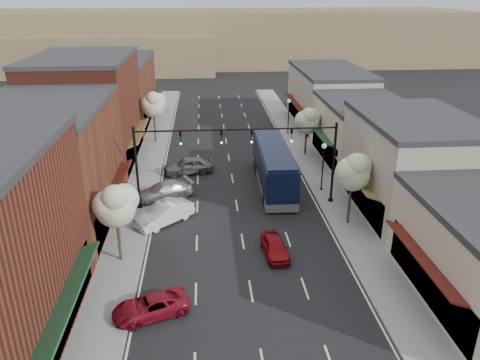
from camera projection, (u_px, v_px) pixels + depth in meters
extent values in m
plane|color=black|center=(245.00, 256.00, 31.84)|extent=(160.00, 160.00, 0.00)
cube|color=gray|center=(148.00, 164.00, 48.26)|extent=(2.80, 73.00, 0.15)
cube|color=gray|center=(309.00, 160.00, 49.47)|extent=(2.80, 73.00, 0.15)
cube|color=gray|center=(162.00, 163.00, 48.36)|extent=(0.25, 73.00, 0.17)
cube|color=gray|center=(296.00, 160.00, 49.37)|extent=(0.25, 73.00, 0.17)
cube|color=black|center=(56.00, 322.00, 23.13)|extent=(0.60, 11.90, 2.60)
cube|color=#1C4729|center=(69.00, 296.00, 22.62)|extent=(1.07, 9.80, 0.49)
cube|color=brown|center=(46.00, 169.00, 34.63)|extent=(9.00, 14.00, 9.00)
cube|color=#2D2D30|center=(36.00, 106.00, 32.84)|extent=(9.20, 14.10, 0.40)
cube|color=black|center=(108.00, 202.00, 36.04)|extent=(0.60, 11.90, 2.60)
cube|color=#541813|center=(117.00, 184.00, 35.52)|extent=(1.07, 9.80, 0.49)
cube|color=maroon|center=(87.00, 112.00, 47.25)|extent=(9.00, 14.00, 10.50)
cube|color=#2D2D30|center=(80.00, 57.00, 45.18)|extent=(9.20, 14.10, 0.40)
cube|color=black|center=(132.00, 146.00, 48.94)|extent=(0.60, 11.90, 2.60)
cube|color=olive|center=(139.00, 132.00, 48.43)|extent=(1.07, 9.80, 0.49)
cube|color=brown|center=(115.00, 92.00, 62.48)|extent=(9.00, 18.00, 8.00)
cube|color=#2D2D30|center=(112.00, 60.00, 60.88)|extent=(9.20, 18.10, 0.40)
cube|color=black|center=(148.00, 109.00, 63.69)|extent=(0.60, 15.30, 2.60)
cube|color=#1C4729|center=(153.00, 98.00, 63.18)|extent=(1.07, 12.60, 0.49)
cube|color=black|center=(432.00, 280.00, 26.42)|extent=(0.60, 10.20, 2.60)
cube|color=#541813|center=(422.00, 258.00, 25.79)|extent=(1.07, 8.40, 0.49)
cube|color=#A89E90|center=(412.00, 168.00, 36.93)|extent=(8.00, 12.00, 7.50)
cube|color=#2D2D30|center=(420.00, 119.00, 35.43)|extent=(8.20, 12.10, 0.40)
cube|color=black|center=(364.00, 194.00, 37.48)|extent=(0.60, 10.20, 2.60)
cube|color=olive|center=(356.00, 177.00, 36.85)|extent=(1.07, 8.40, 0.49)
cube|color=beige|center=(363.00, 133.00, 48.28)|extent=(8.00, 12.00, 6.00)
cube|color=#2D2D30|center=(366.00, 103.00, 47.06)|extent=(8.20, 12.10, 0.40)
cube|color=black|center=(327.00, 147.00, 48.55)|extent=(0.60, 10.20, 2.60)
cube|color=#1C4729|center=(320.00, 133.00, 47.92)|extent=(1.07, 8.40, 0.49)
cube|color=#A89E90|center=(329.00, 99.00, 60.99)|extent=(8.00, 16.00, 7.00)
cube|color=#2D2D30|center=(331.00, 70.00, 59.59)|extent=(8.20, 16.10, 0.40)
cube|color=black|center=(300.00, 114.00, 61.45)|extent=(0.60, 13.60, 2.60)
cube|color=#541813|center=(295.00, 102.00, 60.82)|extent=(1.07, 11.20, 0.49)
cube|color=#7A6647|center=(213.00, 37.00, 112.52)|extent=(120.00, 30.00, 12.00)
cube|color=#7A6647|center=(98.00, 53.00, 100.43)|extent=(50.00, 20.00, 8.00)
cylinder|color=black|center=(330.00, 201.00, 39.73)|extent=(0.44, 0.44, 0.30)
cylinder|color=black|center=(333.00, 164.00, 38.45)|extent=(0.20, 0.20, 7.00)
cylinder|color=black|center=(287.00, 128.00, 36.99)|extent=(8.00, 0.14, 0.14)
imported|color=black|center=(292.00, 136.00, 37.24)|extent=(0.18, 0.46, 1.10)
sphere|color=#19E533|center=(292.00, 141.00, 37.29)|extent=(0.18, 0.18, 0.18)
imported|color=black|center=(252.00, 137.00, 37.01)|extent=(0.18, 0.46, 1.10)
sphere|color=#19E533|center=(252.00, 142.00, 37.06)|extent=(0.18, 0.18, 0.18)
cylinder|color=black|center=(140.00, 207.00, 38.58)|extent=(0.44, 0.44, 0.30)
cylinder|color=black|center=(137.00, 169.00, 37.31)|extent=(0.20, 0.20, 7.00)
cylinder|color=black|center=(185.00, 131.00, 36.41)|extent=(8.00, 0.14, 0.14)
imported|color=black|center=(181.00, 138.00, 36.61)|extent=(0.18, 0.46, 1.10)
sphere|color=#19E533|center=(181.00, 144.00, 36.66)|extent=(0.18, 0.18, 0.18)
imported|color=black|center=(221.00, 137.00, 36.84)|extent=(0.18, 0.46, 1.10)
sphere|color=#19E533|center=(221.00, 143.00, 36.89)|extent=(0.18, 0.18, 0.18)
cylinder|color=#47382B|center=(350.00, 202.00, 35.41)|extent=(0.20, 0.20, 3.71)
sphere|color=beige|center=(352.00, 174.00, 34.53)|extent=(2.60, 2.60, 2.60)
sphere|color=beige|center=(358.00, 166.00, 34.67)|extent=(2.00, 2.00, 2.00)
sphere|color=beige|center=(349.00, 171.00, 34.09)|extent=(1.90, 1.90, 1.90)
sphere|color=beige|center=(357.00, 164.00, 33.72)|extent=(1.70, 1.70, 1.70)
cylinder|color=#47382B|center=(306.00, 141.00, 50.24)|extent=(0.20, 0.20, 3.33)
sphere|color=beige|center=(307.00, 122.00, 49.44)|extent=(2.60, 2.60, 2.60)
sphere|color=beige|center=(311.00, 118.00, 49.60)|extent=(2.00, 2.00, 2.00)
sphere|color=beige|center=(304.00, 120.00, 49.02)|extent=(1.90, 1.90, 1.90)
sphere|color=beige|center=(309.00, 116.00, 48.67)|extent=(1.70, 1.70, 1.70)
cylinder|color=#47382B|center=(119.00, 238.00, 30.57)|extent=(0.20, 0.20, 3.52)
sphere|color=beige|center=(116.00, 208.00, 29.73)|extent=(2.60, 2.60, 2.60)
sphere|color=beige|center=(124.00, 199.00, 29.88)|extent=(2.00, 2.00, 2.00)
sphere|color=beige|center=(108.00, 205.00, 29.30)|extent=(1.90, 1.90, 1.90)
sphere|color=beige|center=(114.00, 198.00, 28.95)|extent=(1.70, 1.70, 1.70)
cylinder|color=#47382B|center=(155.00, 127.00, 54.48)|extent=(0.20, 0.20, 3.84)
sphere|color=beige|center=(153.00, 106.00, 53.57)|extent=(2.60, 2.60, 2.60)
sphere|color=beige|center=(158.00, 102.00, 53.70)|extent=(2.00, 2.00, 2.00)
sphere|color=beige|center=(149.00, 104.00, 53.12)|extent=(1.90, 1.90, 1.90)
sphere|color=beige|center=(153.00, 99.00, 52.75)|extent=(1.70, 1.70, 1.70)
cylinder|color=black|center=(321.00, 190.00, 42.04)|extent=(0.28, 0.28, 0.20)
cylinder|color=black|center=(323.00, 170.00, 41.31)|extent=(0.12, 0.12, 4.00)
sphere|color=white|center=(324.00, 146.00, 40.47)|extent=(0.44, 0.44, 0.44)
cylinder|color=black|center=(288.00, 134.00, 58.17)|extent=(0.28, 0.28, 0.20)
cylinder|color=black|center=(288.00, 119.00, 57.45)|extent=(0.12, 0.12, 4.00)
sphere|color=white|center=(289.00, 101.00, 56.60)|extent=(0.44, 0.44, 0.44)
cube|color=black|center=(273.00, 165.00, 42.48)|extent=(2.88, 12.35, 3.14)
cube|color=#595B60|center=(273.00, 179.00, 43.03)|extent=(2.90, 12.37, 0.72)
cube|color=black|center=(273.00, 160.00, 42.31)|extent=(2.92, 11.37, 1.13)
cube|color=black|center=(274.00, 148.00, 41.86)|extent=(2.66, 11.86, 0.26)
cube|color=black|center=(283.00, 184.00, 36.60)|extent=(2.13, 0.12, 1.23)
cylinder|color=black|center=(265.00, 200.00, 39.00)|extent=(0.35, 1.07, 1.07)
cylinder|color=black|center=(294.00, 199.00, 39.14)|extent=(0.35, 1.07, 1.07)
cylinder|color=black|center=(256.00, 165.00, 46.57)|extent=(0.35, 1.07, 1.07)
cylinder|color=black|center=(280.00, 165.00, 46.71)|extent=(0.35, 1.07, 1.07)
cylinder|color=black|center=(257.00, 170.00, 45.25)|extent=(0.35, 1.07, 1.07)
cylinder|color=black|center=(282.00, 170.00, 45.38)|extent=(0.35, 1.07, 1.07)
imported|color=maroon|center=(275.00, 247.00, 31.71)|extent=(1.82, 3.89, 1.29)
imported|color=maroon|center=(151.00, 306.00, 25.85)|extent=(4.65, 3.26, 1.18)
imported|color=white|center=(164.00, 214.00, 36.00)|extent=(4.75, 4.57, 1.61)
imported|color=#9B9AA0|center=(163.00, 191.00, 40.14)|extent=(5.48, 4.03, 1.47)
imported|color=#585B60|center=(188.00, 165.00, 45.69)|extent=(5.10, 2.73, 1.65)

